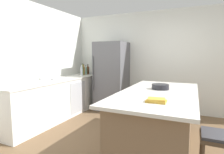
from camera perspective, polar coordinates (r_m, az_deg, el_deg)
name	(u,v)px	position (r m, az deg, el deg)	size (l,w,h in m)	color
ground_plane	(133,148)	(3.10, 6.68, -21.21)	(7.20, 7.20, 0.00)	brown
wall_rear	(160,62)	(4.94, 14.88, 4.69)	(6.00, 0.10, 2.60)	silver
wall_left	(19,63)	(4.19, -26.95, 3.90)	(0.10, 6.00, 2.60)	silver
counter_run_left	(58,98)	(4.49, -16.62, -6.41)	(0.68, 2.89, 0.91)	silver
kitchen_island	(158,120)	(3.00, 14.08, -12.84)	(1.10, 2.24, 0.90)	#7A6047
refrigerator	(112,76)	(4.92, -0.09, 0.27)	(0.79, 0.76, 1.80)	#56565B
bar_stool	(219,145)	(2.31, 30.33, -17.78)	(0.36, 0.36, 0.65)	#473828
sink_faucet	(41,74)	(4.12, -21.28, 0.87)	(0.15, 0.05, 0.30)	silver
paper_towel_roll	(53,74)	(4.33, -17.86, 0.94)	(0.14, 0.14, 0.31)	gray
syrup_bottle	(88,70)	(5.46, -7.52, 2.15)	(0.07, 0.07, 0.29)	#5B3319
gin_bottle	(86,71)	(5.39, -8.19, 1.99)	(0.08, 0.08, 0.27)	#8CB79E
vinegar_bottle	(84,70)	(5.30, -8.78, 2.04)	(0.05, 0.05, 0.30)	#994C23
olive_oil_bottle	(83,71)	(5.22, -9.06, 1.99)	(0.06, 0.06, 0.32)	olive
soda_bottle	(82,71)	(5.13, -9.46, 1.91)	(0.07, 0.07, 0.31)	silver
cookbook_stack	(156,100)	(2.24, 13.67, -7.10)	(0.23, 0.18, 0.05)	gold
mixing_bowl	(160,87)	(3.11, 14.88, -2.94)	(0.28, 0.28, 0.08)	black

